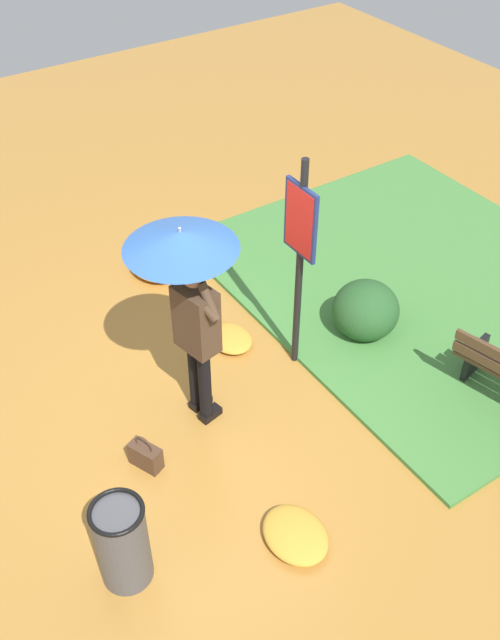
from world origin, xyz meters
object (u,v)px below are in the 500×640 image
object	(u,v)px
person_with_umbrella	(188,280)
info_sign_post	(300,244)
handbag	(146,456)
trash_bin	(122,543)

from	to	relation	value
person_with_umbrella	info_sign_post	distance (m)	1.19
handbag	trash_bin	distance (m)	1.10
info_sign_post	handbag	size ratio (longest dim) A/B	6.22
handbag	person_with_umbrella	bearing A→B (deg)	-64.19
person_with_umbrella	trash_bin	distance (m)	2.13
info_sign_post	handbag	bearing A→B (deg)	101.26
person_with_umbrella	handbag	distance (m)	1.63
person_with_umbrella	trash_bin	bearing A→B (deg)	132.41
handbag	info_sign_post	bearing A→B (deg)	-78.74
person_with_umbrella	info_sign_post	xyz separation A→B (m)	(0.03, -1.18, -0.11)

